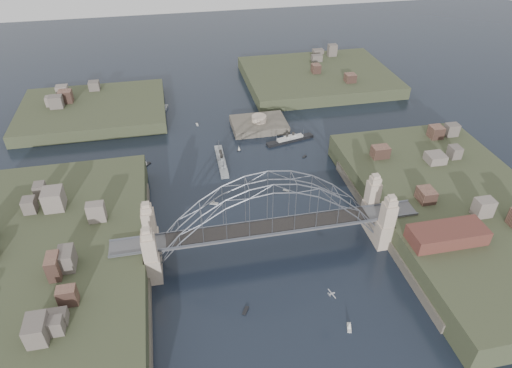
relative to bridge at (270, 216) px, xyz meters
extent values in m
plane|color=black|center=(0.00, 0.00, -12.32)|extent=(500.00, 500.00, 0.00)
cube|color=#525255|center=(0.00, 0.00, -4.32)|extent=(84.00, 6.00, 0.70)
cube|color=slate|center=(0.00, -3.00, -3.77)|extent=(84.00, 0.25, 0.50)
cube|color=slate|center=(0.00, 3.00, -3.77)|extent=(84.00, 0.25, 0.50)
cube|color=black|center=(0.00, 0.00, -3.77)|extent=(55.20, 5.20, 0.35)
cube|color=tan|center=(-31.50, -5.00, -3.47)|extent=(3.40, 3.40, 17.70)
cube|color=tan|center=(-31.50, 5.00, -3.47)|extent=(3.40, 3.40, 17.70)
cube|color=tan|center=(31.50, -5.00, -3.47)|extent=(3.40, 3.40, 17.70)
cube|color=tan|center=(31.50, 5.00, -3.47)|extent=(3.40, 3.40, 17.70)
cube|color=tan|center=(-31.50, 0.00, -8.32)|extent=(4.08, 13.80, 8.00)
cube|color=tan|center=(31.50, 0.00, -8.32)|extent=(4.08, 13.80, 8.00)
cube|color=#343B23|center=(-58.00, 0.00, -10.32)|extent=(50.00, 90.00, 12.00)
cube|color=#4F493E|center=(-35.50, 0.00, -11.32)|extent=(6.00, 70.00, 4.00)
cube|color=#343B23|center=(58.00, 0.00, -10.32)|extent=(50.00, 90.00, 12.00)
cube|color=#4F493E|center=(35.50, 0.00, -11.32)|extent=(6.00, 70.00, 4.00)
cube|color=#343B23|center=(-55.00, 95.00, -11.82)|extent=(60.00, 45.00, 9.00)
cube|color=#343B23|center=(50.00, 110.00, -11.57)|extent=(70.00, 55.00, 9.50)
cube|color=#4F493E|center=(12.00, 70.00, -12.82)|extent=(22.00, 16.00, 7.00)
cylinder|color=tan|center=(12.00, 70.00, -8.12)|extent=(6.00, 6.00, 2.40)
cube|color=#592D26|center=(44.00, -14.00, -2.32)|extent=(20.00, 8.00, 4.00)
cube|color=#525255|center=(39.00, -28.00, -11.62)|extent=(4.00, 22.00, 1.40)
cube|color=gray|center=(-6.78, 46.93, -11.87)|extent=(3.04, 20.59, 1.83)
cube|color=gray|center=(-6.78, 46.93, -10.50)|extent=(2.22, 11.33, 1.37)
cube|color=gray|center=(-6.78, 46.93, -9.47)|extent=(1.58, 5.16, 0.91)
cylinder|color=black|center=(-6.80, 45.49, -8.67)|extent=(0.99, 0.99, 1.83)
cylinder|color=black|center=(-6.76, 48.37, -8.67)|extent=(0.99, 0.99, 1.83)
cylinder|color=slate|center=(-6.87, 40.76, -8.90)|extent=(0.18, 0.18, 4.57)
cylinder|color=slate|center=(-6.69, 53.10, -8.90)|extent=(0.18, 0.18, 4.57)
cube|color=gray|center=(-26.57, 90.48, -11.96)|extent=(6.35, 14.60, 1.47)
cube|color=gray|center=(-26.57, 90.48, -10.86)|extent=(3.88, 8.15, 1.10)
cube|color=gray|center=(-26.57, 90.48, -10.03)|extent=(2.17, 3.83, 0.73)
cylinder|color=black|center=(-26.88, 89.50, -9.39)|extent=(0.73, 0.73, 1.47)
cylinder|color=black|center=(-26.26, 91.46, -9.39)|extent=(0.73, 0.73, 1.47)
cylinder|color=slate|center=(-27.89, 86.28, -9.57)|extent=(0.15, 0.15, 3.67)
cylinder|color=slate|center=(-25.24, 94.68, -9.57)|extent=(0.15, 0.15, 3.67)
cube|color=black|center=(21.50, 56.90, -11.97)|extent=(19.57, 6.91, 1.42)
cube|color=#BCBBB7|center=(21.50, 56.90, -10.91)|extent=(10.88, 4.32, 1.06)
cube|color=#BCBBB7|center=(21.50, 56.90, -10.11)|extent=(5.07, 2.50, 0.71)
cylinder|color=black|center=(20.18, 56.59, -9.49)|extent=(0.96, 0.96, 1.42)
cylinder|color=black|center=(22.83, 57.20, -9.49)|extent=(0.96, 0.96, 1.42)
cylinder|color=slate|center=(15.81, 55.60, -9.67)|extent=(0.14, 0.14, 3.54)
cylinder|color=slate|center=(27.20, 58.19, -9.67)|extent=(0.14, 0.14, 3.54)
cube|color=#B8B9C0|center=(8.96, -24.78, -4.57)|extent=(1.56, 0.64, 0.27)
cube|color=#B8B9C0|center=(8.96, -24.78, -4.52)|extent=(0.99, 3.05, 0.06)
cube|color=#B8B9C0|center=(8.22, -24.96, -4.42)|extent=(0.38, 0.97, 0.34)
cube|color=#BCBBB7|center=(-12.51, 23.66, -12.17)|extent=(2.90, 1.81, 0.45)
cylinder|color=slate|center=(-12.51, 23.66, -11.12)|extent=(0.08, 0.08, 2.20)
cone|color=silver|center=(-12.51, 23.66, -11.12)|extent=(1.51, 1.37, 1.92)
cube|color=#BCBBB7|center=(11.77, 25.72, -12.17)|extent=(2.05, 1.67, 0.45)
cube|color=#BCBBB7|center=(-10.32, -19.50, -12.17)|extent=(2.05, 2.67, 0.45)
cube|color=#BCBBB7|center=(23.79, 44.65, -12.17)|extent=(1.95, 1.78, 0.45)
cube|color=#BCBBB7|center=(-33.42, 50.82, -12.17)|extent=(3.39, 3.81, 0.45)
cylinder|color=slate|center=(-33.42, 50.82, -11.12)|extent=(0.08, 0.08, 2.20)
cone|color=silver|center=(-33.42, 50.82, -11.12)|extent=(1.55, 1.59, 1.92)
cube|color=#BCBBB7|center=(0.87, 53.90, -12.17)|extent=(1.55, 0.80, 0.45)
cylinder|color=slate|center=(0.87, 53.90, -11.12)|extent=(0.08, 0.08, 2.20)
cone|color=silver|center=(0.87, 53.90, -11.12)|extent=(1.43, 1.25, 1.92)
cube|color=#BCBBB7|center=(12.43, -29.16, -12.17)|extent=(1.67, 2.87, 0.45)
cylinder|color=slate|center=(12.43, -29.16, -11.12)|extent=(0.08, 0.08, 2.20)
cone|color=silver|center=(12.43, -29.16, -11.12)|extent=(1.32, 1.48, 1.92)
cube|color=#BCBBB7|center=(-12.64, 77.41, -12.17)|extent=(1.12, 2.38, 0.45)
cube|color=#BCBBB7|center=(-12.64, 77.41, -11.77)|extent=(0.86, 1.46, 0.40)
cylinder|color=black|center=(-12.64, 77.41, -11.32)|extent=(0.16, 0.16, 0.70)
cube|color=#BCBBB7|center=(29.79, 13.41, -12.17)|extent=(0.87, 2.19, 0.45)
camera|label=1|loc=(-21.97, -88.32, 75.85)|focal=31.38mm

